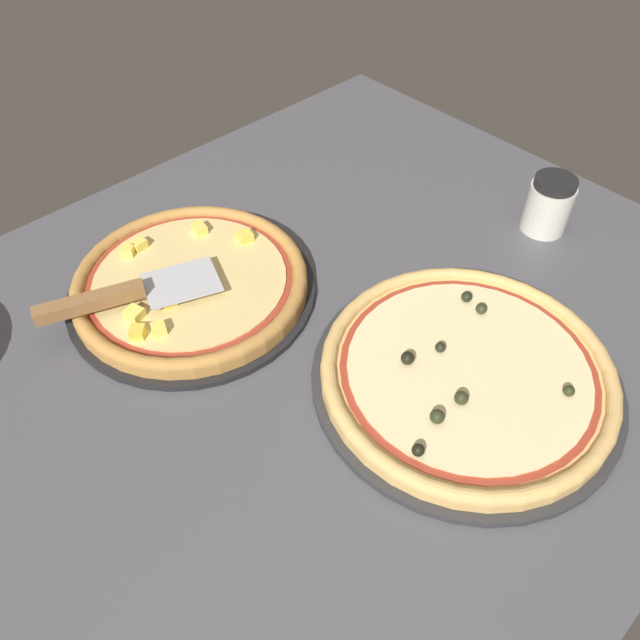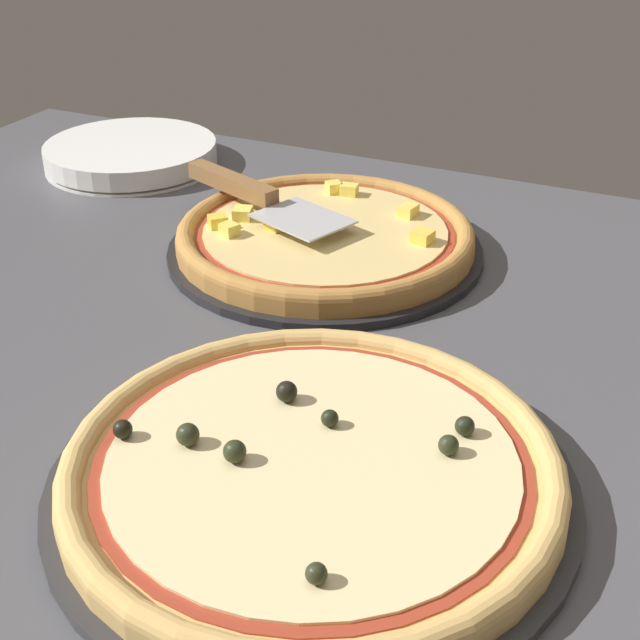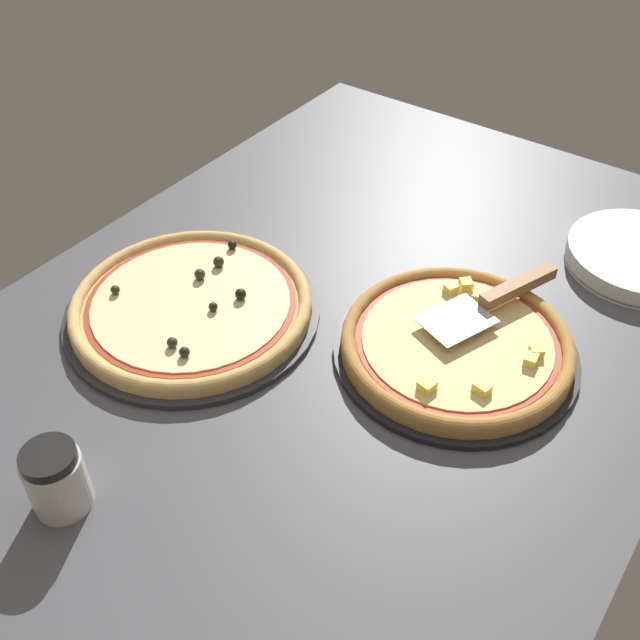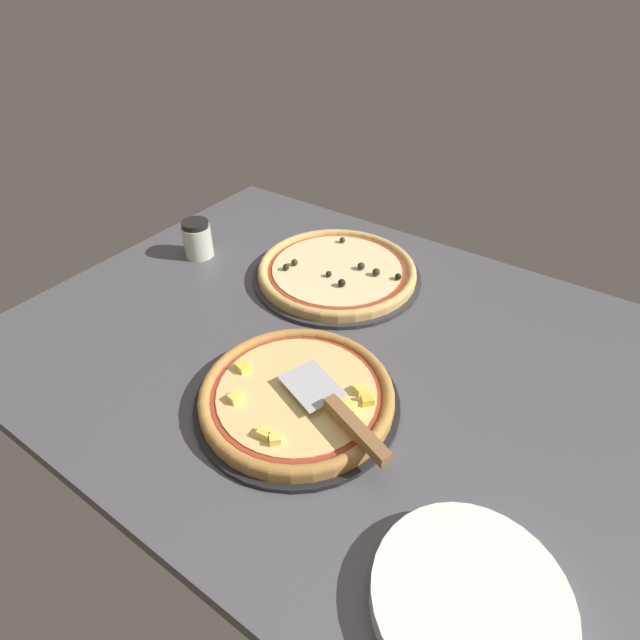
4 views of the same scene
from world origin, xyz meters
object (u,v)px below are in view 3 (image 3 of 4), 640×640
Objects in this scene: pizza_back at (191,304)px; parmesan_shaker at (56,479)px; serving_spatula at (505,294)px; pizza_front at (457,343)px; plate_stack at (640,257)px.

pizza_back is 37.36cm from parmesan_shaker.
parmesan_shaker reaches higher than serving_spatula.
pizza_back is at bearing 113.32° from pizza_front.
parmesan_shaker is (-35.50, -11.35, 2.46)cm from pizza_back.
pizza_front is 1.39× the size of plate_stack.
serving_spatula is 1.02× the size of plate_stack.
serving_spatula reaches higher than pizza_back.
plate_stack is at bearing -26.21° from serving_spatula.
parmesan_shaker reaches higher than pizza_front.
serving_spatula is (27.88, -40.42, 3.13)cm from pizza_back.
pizza_back is (-16.60, 38.51, -0.19)cm from pizza_front.
parmesan_shaker reaches higher than plate_stack.
pizza_back is 76.77cm from plate_stack.
serving_spatula is 69.73cm from parmesan_shaker.
plate_stack is (26.98, -13.28, -3.63)cm from serving_spatula.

